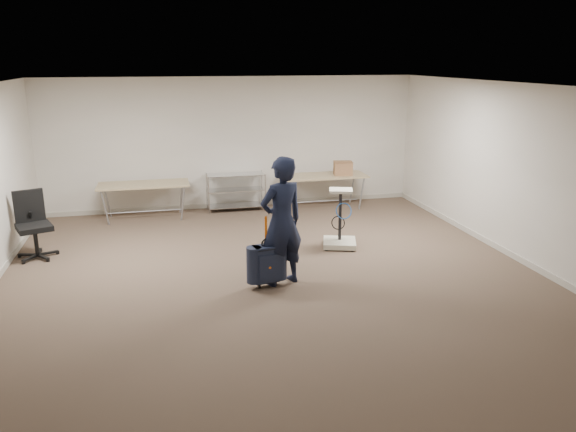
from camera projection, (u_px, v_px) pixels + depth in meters
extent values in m
plane|color=#4F3C30|center=(277.00, 283.00, 8.18)|extent=(9.00, 9.00, 0.00)
plane|color=beige|center=(233.00, 143.00, 12.02)|extent=(8.00, 0.00, 8.00)
plane|color=beige|center=(421.00, 345.00, 3.59)|extent=(8.00, 0.00, 8.00)
plane|color=beige|center=(529.00, 176.00, 8.67)|extent=(0.00, 9.00, 9.00)
plane|color=silver|center=(275.00, 87.00, 7.42)|extent=(8.00, 8.00, 0.00)
cube|color=#B8B3A5|center=(234.00, 204.00, 12.38)|extent=(8.00, 0.02, 0.10)
cube|color=#B8B3A5|center=(518.00, 259.00, 9.04)|extent=(0.02, 9.00, 0.10)
cube|color=#96805C|center=(143.00, 184.00, 11.28)|extent=(1.80, 0.75, 0.03)
cylinder|color=#96989E|center=(145.00, 211.00, 11.43)|extent=(1.50, 0.02, 0.02)
cylinder|color=#96989E|center=(105.00, 208.00, 10.93)|extent=(0.13, 0.04, 0.69)
cylinder|color=#96989E|center=(183.00, 204.00, 11.26)|extent=(0.13, 0.04, 0.69)
cylinder|color=#96989E|center=(107.00, 201.00, 11.50)|extent=(0.13, 0.04, 0.69)
cylinder|color=#96989E|center=(181.00, 197.00, 11.82)|extent=(0.13, 0.04, 0.69)
cube|color=#96805C|center=(325.00, 176.00, 12.11)|extent=(1.80, 0.75, 0.03)
cylinder|color=#96989E|center=(324.00, 201.00, 12.26)|extent=(1.50, 0.02, 0.02)
cylinder|color=#96989E|center=(294.00, 197.00, 11.76)|extent=(0.13, 0.04, 0.69)
cylinder|color=#96989E|center=(362.00, 194.00, 12.09)|extent=(0.13, 0.04, 0.69)
cylinder|color=#96989E|center=(288.00, 191.00, 12.32)|extent=(0.13, 0.04, 0.69)
cylinder|color=#96989E|center=(352.00, 188.00, 12.65)|extent=(0.13, 0.04, 0.69)
cylinder|color=silver|center=(209.00, 196.00, 11.67)|extent=(0.02, 0.02, 0.80)
cylinder|color=silver|center=(265.00, 193.00, 11.93)|extent=(0.02, 0.02, 0.80)
cylinder|color=silver|center=(207.00, 191.00, 12.09)|extent=(0.02, 0.02, 0.80)
cylinder|color=silver|center=(262.00, 188.00, 12.35)|extent=(0.02, 0.02, 0.80)
cube|color=silver|center=(236.00, 205.00, 12.09)|extent=(1.20, 0.45, 0.02)
cube|color=silver|center=(236.00, 190.00, 12.00)|extent=(1.20, 0.45, 0.02)
cube|color=silver|center=(235.00, 174.00, 11.91)|extent=(1.20, 0.45, 0.01)
imported|color=black|center=(282.00, 222.00, 7.94)|extent=(0.80, 0.66, 1.87)
cube|color=black|center=(267.00, 263.00, 7.96)|extent=(0.42, 0.28, 0.52)
cube|color=black|center=(267.00, 281.00, 8.05)|extent=(0.37, 0.21, 0.03)
cylinder|color=black|center=(259.00, 286.00, 8.00)|extent=(0.04, 0.07, 0.07)
cylinder|color=black|center=(275.00, 283.00, 8.09)|extent=(0.04, 0.07, 0.07)
torus|color=black|center=(267.00, 244.00, 7.88)|extent=(0.17, 0.05, 0.17)
cube|color=orange|center=(266.00, 230.00, 7.84)|extent=(0.04, 0.01, 0.40)
cylinder|color=black|center=(38.00, 255.00, 9.21)|extent=(0.67, 0.67, 0.10)
cylinder|color=black|center=(36.00, 242.00, 9.15)|extent=(0.07, 0.07, 0.44)
cube|color=black|center=(34.00, 227.00, 9.09)|extent=(0.66, 0.66, 0.09)
cube|color=black|center=(29.00, 206.00, 9.20)|extent=(0.46, 0.23, 0.53)
cube|color=beige|center=(339.00, 243.00, 9.76)|extent=(0.70, 0.70, 0.09)
cylinder|color=black|center=(331.00, 250.00, 9.51)|extent=(0.07, 0.07, 0.04)
cylinder|color=black|center=(339.00, 215.00, 9.68)|extent=(0.06, 0.06, 0.89)
cube|color=beige|center=(341.00, 191.00, 9.50)|extent=(0.47, 0.43, 0.04)
torus|color=blue|center=(345.00, 211.00, 9.52)|extent=(0.31, 0.19, 0.27)
cube|color=olive|center=(343.00, 168.00, 12.09)|extent=(0.43, 0.36, 0.29)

